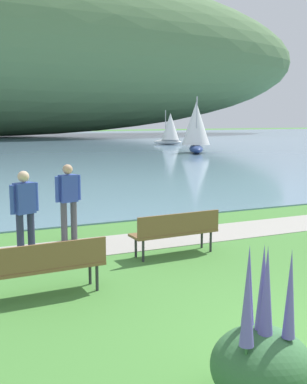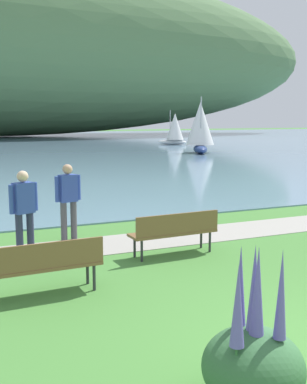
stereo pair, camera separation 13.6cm
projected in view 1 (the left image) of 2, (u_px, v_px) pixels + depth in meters
shoreline_path at (150, 240)px, 10.75m from camera, size 60.00×1.50×0.01m
park_bench_near_camera at (47, 264)px, 7.30m from camera, size 1.82×0.55×0.88m
park_bench_further_along at (176, 230)px, 9.51m from camera, size 1.82×0.56×0.88m
person_at_shoreline at (68, 197)px, 10.59m from camera, size 0.60×0.29×1.71m
person_on_the_grass at (25, 208)px, 9.30m from camera, size 0.57×0.34×1.71m
echium_bush_beside_closest at (262, 359)px, 4.55m from camera, size 0.98×0.98×1.58m
sailboat_mid_bay at (196, 127)px, 36.61m from camera, size 2.83×3.70×4.23m
sailboat_far_off at (170, 129)px, 47.71m from camera, size 2.78×2.64×3.40m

